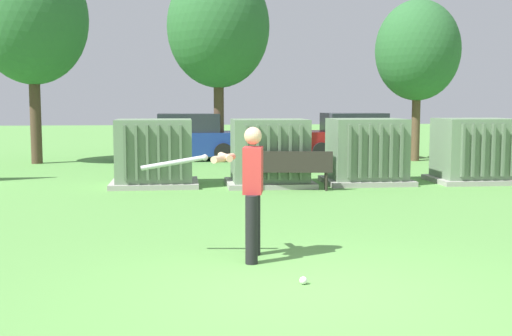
{
  "coord_description": "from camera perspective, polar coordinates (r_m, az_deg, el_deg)",
  "views": [
    {
      "loc": [
        -1.36,
        -6.75,
        2.09
      ],
      "look_at": [
        -0.18,
        3.5,
        1.0
      ],
      "focal_mm": 45.47,
      "sensor_mm": 36.0,
      "label": 1
    }
  ],
  "objects": [
    {
      "name": "ground_plane",
      "position": [
        7.19,
        4.67,
        -10.87
      ],
      "size": [
        96.0,
        96.0,
        0.0
      ],
      "primitive_type": "plane",
      "color": "#5B9947"
    },
    {
      "name": "transformer_west",
      "position": [
        15.91,
        -8.94,
        1.26
      ],
      "size": [
        2.1,
        1.7,
        1.62
      ],
      "color": "#9E9B93",
      "rests_on": "ground"
    },
    {
      "name": "transformer_mid_west",
      "position": [
        15.78,
        1.19,
        1.29
      ],
      "size": [
        2.1,
        1.7,
        1.62
      ],
      "color": "#9E9B93",
      "rests_on": "ground"
    },
    {
      "name": "transformer_mid_east",
      "position": [
        16.43,
        9.7,
        1.4
      ],
      "size": [
        2.1,
        1.7,
        1.62
      ],
      "color": "#9E9B93",
      "rests_on": "ground"
    },
    {
      "name": "transformer_east",
      "position": [
        17.35,
        18.63,
        1.41
      ],
      "size": [
        2.1,
        1.7,
        1.62
      ],
      "color": "#9E9B93",
      "rests_on": "ground"
    },
    {
      "name": "park_bench",
      "position": [
        14.97,
        3.3,
        0.06
      ],
      "size": [
        1.84,
        0.66,
        0.92
      ],
      "color": "#2D2823",
      "rests_on": "ground"
    },
    {
      "name": "batter",
      "position": [
        8.43,
        -0.65,
        -1.56
      ],
      "size": [
        1.61,
        0.75,
        1.74
      ],
      "color": "black",
      "rests_on": "ground"
    },
    {
      "name": "sports_ball",
      "position": [
        7.48,
        4.21,
        -9.84
      ],
      "size": [
        0.09,
        0.09,
        0.09
      ],
      "primitive_type": "sphere",
      "color": "white",
      "rests_on": "ground"
    },
    {
      "name": "tree_left",
      "position": [
        22.59,
        -19.1,
        12.27
      ],
      "size": [
        3.57,
        3.57,
        6.81
      ],
      "color": "#4C3828",
      "rests_on": "ground"
    },
    {
      "name": "tree_center_left",
      "position": [
        22.29,
        -3.33,
        12.26
      ],
      "size": [
        3.44,
        3.44,
        6.58
      ],
      "color": "#4C3828",
      "rests_on": "ground"
    },
    {
      "name": "tree_center_right",
      "position": [
        22.92,
        14.03,
        9.97
      ],
      "size": [
        2.85,
        2.85,
        5.45
      ],
      "color": "brown",
      "rests_on": "ground"
    },
    {
      "name": "parked_car_leftmost",
      "position": [
        22.65,
        -6.21,
        2.6
      ],
      "size": [
        4.21,
        1.94,
        1.62
      ],
      "color": "navy",
      "rests_on": "ground"
    },
    {
      "name": "parked_car_left_of_center",
      "position": [
        23.55,
        8.33,
        2.7
      ],
      "size": [
        4.3,
        2.13,
        1.62
      ],
      "color": "maroon",
      "rests_on": "ground"
    }
  ]
}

